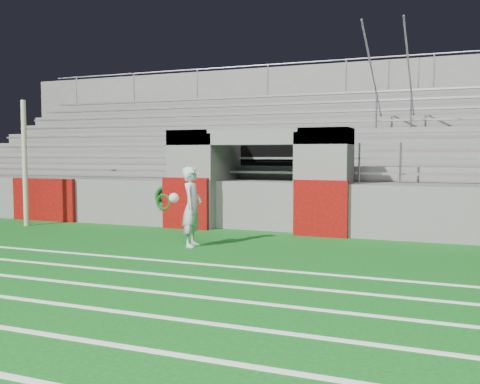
% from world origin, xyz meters
% --- Properties ---
extents(ground, '(90.00, 90.00, 0.00)m').
position_xyz_m(ground, '(0.00, 0.00, 0.00)').
color(ground, '#0D5013').
rests_on(ground, ground).
extents(field_post, '(0.13, 0.13, 3.43)m').
position_xyz_m(field_post, '(-6.17, 1.89, 1.71)').
color(field_post, tan).
rests_on(field_post, ground).
extents(field_markings, '(28.00, 8.09, 0.01)m').
position_xyz_m(field_markings, '(0.00, -5.00, 0.01)').
color(field_markings, white).
rests_on(field_markings, ground).
extents(stadium_structure, '(26.00, 8.48, 5.42)m').
position_xyz_m(stadium_structure, '(0.00, 7.97, 1.49)').
color(stadium_structure, '#595654').
rests_on(stadium_structure, ground).
extents(goalkeeper_with_ball, '(0.68, 0.69, 1.70)m').
position_xyz_m(goalkeeper_with_ball, '(-0.42, 0.60, 0.85)').
color(goalkeeper_with_ball, '#B9BEC3').
rests_on(goalkeeper_with_ball, ground).
extents(hose_coil, '(0.59, 0.15, 0.66)m').
position_xyz_m(hose_coil, '(-2.42, 2.93, 0.78)').
color(hose_coil, '#0D4517').
rests_on(hose_coil, ground).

